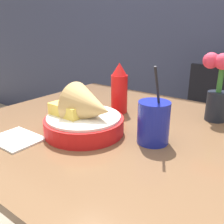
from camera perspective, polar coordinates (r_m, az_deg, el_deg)
The scene contains 7 objects.
dining_table at distance 0.86m, azimuth 4.20°, elevation -10.23°, with size 1.11×0.90×0.75m.
chair_far_window at distance 1.59m, azimuth 22.15°, elevation -2.82°, with size 0.40×0.40×0.85m.
food_basket at distance 0.77m, azimuth -6.01°, elevation -1.10°, with size 0.25×0.25×0.16m.
ketchup_bottle at distance 0.96m, azimuth 1.67°, elevation 5.30°, with size 0.06×0.06×0.19m.
drink_cup at distance 0.72m, azimuth 9.45°, elevation -2.65°, with size 0.09×0.09×0.23m.
flower_vase at distance 0.93m, azimuth 23.37°, elevation 5.69°, with size 0.13×0.07×0.24m.
napkin at distance 0.80m, azimuth -21.07°, elevation -5.79°, with size 0.14×0.11×0.01m.
Camera 1 is at (0.40, -0.63, 1.07)m, focal length 40.00 mm.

